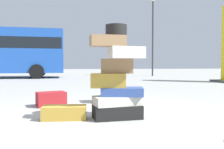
{
  "coord_description": "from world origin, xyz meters",
  "views": [
    {
      "loc": [
        -0.72,
        -4.1,
        0.92
      ],
      "look_at": [
        -0.02,
        0.44,
        0.72
      ],
      "focal_mm": 38.77,
      "sensor_mm": 36.0,
      "label": 1
    }
  ],
  "objects_px": {
    "suitcase_tan_upright_blue": "(64,112)",
    "lamp_post": "(153,24)",
    "suitcase_tower": "(116,81)",
    "suitcase_maroon_right_side": "(51,99)",
    "suitcase_tan_foreground_near": "(110,88)",
    "suitcase_navy_left_side": "(122,96)"
  },
  "relations": [
    {
      "from": "suitcase_navy_left_side",
      "to": "suitcase_tan_upright_blue",
      "type": "bearing_deg",
      "value": -98.25
    },
    {
      "from": "suitcase_tower",
      "to": "suitcase_maroon_right_side",
      "type": "relative_size",
      "value": 2.59
    },
    {
      "from": "suitcase_tan_upright_blue",
      "to": "suitcase_navy_left_side",
      "type": "height_order",
      "value": "suitcase_tan_upright_blue"
    },
    {
      "from": "suitcase_tan_foreground_near",
      "to": "suitcase_tan_upright_blue",
      "type": "relative_size",
      "value": 0.99
    },
    {
      "from": "suitcase_maroon_right_side",
      "to": "suitcase_tan_upright_blue",
      "type": "bearing_deg",
      "value": -93.28
    },
    {
      "from": "suitcase_maroon_right_side",
      "to": "suitcase_tan_foreground_near",
      "type": "bearing_deg",
      "value": -8.59
    },
    {
      "from": "suitcase_maroon_right_side",
      "to": "suitcase_navy_left_side",
      "type": "bearing_deg",
      "value": 7.03
    },
    {
      "from": "suitcase_tower",
      "to": "suitcase_maroon_right_side",
      "type": "distance_m",
      "value": 1.9
    },
    {
      "from": "suitcase_tower",
      "to": "suitcase_maroon_right_side",
      "type": "bearing_deg",
      "value": 130.62
    },
    {
      "from": "suitcase_tower",
      "to": "suitcase_tan_foreground_near",
      "type": "xyz_separation_m",
      "value": [
        0.14,
        1.61,
        -0.28
      ]
    },
    {
      "from": "suitcase_tower",
      "to": "lamp_post",
      "type": "xyz_separation_m",
      "value": [
        5.17,
        13.73,
        3.29
      ]
    },
    {
      "from": "suitcase_tan_upright_blue",
      "to": "lamp_post",
      "type": "distance_m",
      "value": 15.4
    },
    {
      "from": "suitcase_maroon_right_side",
      "to": "suitcase_navy_left_side",
      "type": "relative_size",
      "value": 0.8
    },
    {
      "from": "suitcase_tower",
      "to": "suitcase_tan_upright_blue",
      "type": "distance_m",
      "value": 1.01
    },
    {
      "from": "suitcase_tower",
      "to": "suitcase_maroon_right_side",
      "type": "xyz_separation_m",
      "value": [
        -1.2,
        1.4,
        -0.48
      ]
    },
    {
      "from": "suitcase_maroon_right_side",
      "to": "suitcase_navy_left_side",
      "type": "distance_m",
      "value": 1.9
    },
    {
      "from": "suitcase_tan_foreground_near",
      "to": "suitcase_tan_upright_blue",
      "type": "height_order",
      "value": "suitcase_tan_foreground_near"
    },
    {
      "from": "suitcase_tan_foreground_near",
      "to": "suitcase_navy_left_side",
      "type": "xyz_separation_m",
      "value": [
        0.38,
        0.58,
        -0.26
      ]
    },
    {
      "from": "suitcase_tower",
      "to": "suitcase_navy_left_side",
      "type": "bearing_deg",
      "value": 76.6
    },
    {
      "from": "suitcase_tower",
      "to": "suitcase_navy_left_side",
      "type": "xyz_separation_m",
      "value": [
        0.52,
        2.19,
        -0.54
      ]
    },
    {
      "from": "suitcase_maroon_right_side",
      "to": "suitcase_tan_foreground_near",
      "type": "relative_size",
      "value": 0.85
    },
    {
      "from": "lamp_post",
      "to": "suitcase_tan_upright_blue",
      "type": "bearing_deg",
      "value": -113.83
    }
  ]
}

